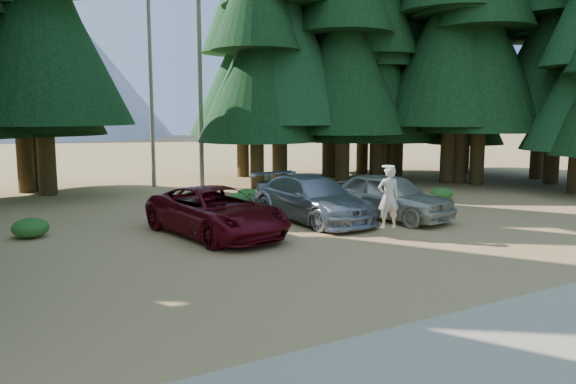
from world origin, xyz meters
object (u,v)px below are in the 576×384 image
at_px(red_pickup, 216,212).
at_px(silver_minivan_right, 388,196).
at_px(log_right, 319,189).
at_px(silver_minivan_center, 312,199).
at_px(log_mid, 261,201).
at_px(log_left, 268,205).
at_px(frisbee_player, 388,197).

height_order(red_pickup, silver_minivan_right, silver_minivan_right).
height_order(silver_minivan_right, log_right, silver_minivan_right).
relative_size(silver_minivan_center, log_right, 0.97).
distance_m(red_pickup, log_mid, 5.98).
height_order(silver_minivan_right, log_left, silver_minivan_right).
bearing_deg(log_left, silver_minivan_right, -83.84).
relative_size(red_pickup, silver_minivan_right, 1.12).
xyz_separation_m(silver_minivan_right, log_left, (-2.57, 4.12, -0.67)).
distance_m(silver_minivan_center, silver_minivan_right, 2.71).
relative_size(red_pickup, log_left, 1.44).
relative_size(log_left, log_mid, 0.97).
distance_m(red_pickup, log_left, 5.23).
relative_size(log_mid, log_right, 0.69).
xyz_separation_m(red_pickup, frisbee_player, (4.24, -2.92, 0.51)).
relative_size(silver_minivan_center, log_left, 1.45).
distance_m(log_left, log_right, 4.84).
xyz_separation_m(silver_minivan_right, frisbee_player, (-2.05, -2.42, 0.44)).
distance_m(log_mid, log_right, 4.28).
height_order(log_left, log_mid, log_mid).
bearing_deg(log_mid, log_left, -85.82).
relative_size(silver_minivan_center, silver_minivan_right, 1.12).
bearing_deg(frisbee_player, log_mid, -71.91).
relative_size(red_pickup, log_mid, 1.39).
height_order(log_mid, log_right, log_right).
bearing_deg(silver_minivan_center, log_left, 87.62).
height_order(frisbee_player, log_left, frisbee_player).
relative_size(frisbee_player, log_right, 0.34).
bearing_deg(red_pickup, silver_minivan_center, -1.28).
bearing_deg(silver_minivan_center, frisbee_player, -85.89).
relative_size(red_pickup, log_right, 0.97).
bearing_deg(red_pickup, log_left, 35.07).
bearing_deg(silver_minivan_right, frisbee_player, -144.35).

